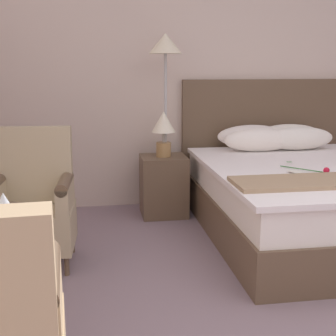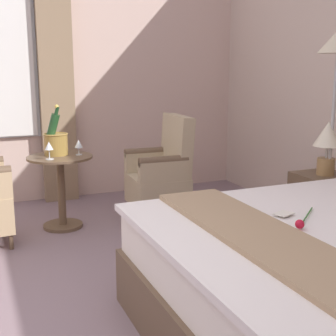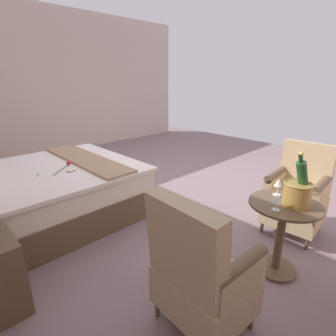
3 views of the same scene
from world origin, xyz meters
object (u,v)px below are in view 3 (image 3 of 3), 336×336
at_px(wine_glass_near_bucket, 278,183).
at_px(wine_glass_near_edge, 277,199).
at_px(champagne_bucket, 298,191).
at_px(armchair_by_window, 200,274).
at_px(armchair_facing_bed, 297,196).
at_px(side_table_round, 281,231).
at_px(bed, 33,194).

xyz_separation_m(wine_glass_near_bucket, wine_glass_near_edge, (-0.12, 0.28, -0.01)).
xyz_separation_m(champagne_bucket, wine_glass_near_bucket, (0.19, -0.09, -0.02)).
xyz_separation_m(armchair_by_window, armchair_facing_bed, (0.04, -1.72, -0.01)).
bearing_deg(wine_glass_near_bucket, armchair_facing_bed, -86.27).
relative_size(side_table_round, champagne_bucket, 1.46).
relative_size(side_table_round, wine_glass_near_edge, 4.83).
height_order(bed, side_table_round, bed).
relative_size(bed, armchair_facing_bed, 2.28).
bearing_deg(wine_glass_near_bucket, champagne_bucket, 155.40).
bearing_deg(wine_glass_near_edge, wine_glass_near_bucket, -67.26).
relative_size(wine_glass_near_edge, armchair_facing_bed, 0.14).
xyz_separation_m(bed, armchair_facing_bed, (-2.21, -2.03, 0.07)).
height_order(champagne_bucket, armchair_by_window, champagne_bucket).
xyz_separation_m(side_table_round, wine_glass_near_edge, (0.00, 0.17, 0.36)).
relative_size(champagne_bucket, wine_glass_near_edge, 3.29).
bearing_deg(side_table_round, wine_glass_near_bucket, -41.61).
distance_m(wine_glass_near_bucket, wine_glass_near_edge, 0.31).
bearing_deg(armchair_facing_bed, bed, 42.58).
relative_size(champagne_bucket, armchair_by_window, 0.45).
relative_size(bed, champagne_bucket, 4.98).
relative_size(wine_glass_near_edge, armchair_by_window, 0.14).
relative_size(bed, side_table_round, 3.40).
height_order(champagne_bucket, wine_glass_near_edge, champagne_bucket).
xyz_separation_m(bed, champagne_bucket, (-2.45, -1.27, 0.44)).
relative_size(wine_glass_near_bucket, wine_glass_near_edge, 1.13).
distance_m(bed, wine_glass_near_bucket, 2.67).
height_order(side_table_round, wine_glass_near_edge, wine_glass_near_edge).
bearing_deg(side_table_round, bed, 27.76).
distance_m(bed, armchair_facing_bed, 3.00).
distance_m(side_table_round, wine_glass_near_bucket, 0.41).
xyz_separation_m(bed, side_table_round, (-2.38, -1.25, 0.04)).
bearing_deg(bed, wine_glass_near_edge, -155.59).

